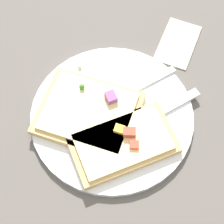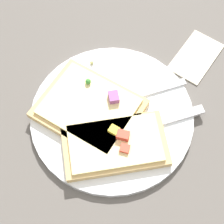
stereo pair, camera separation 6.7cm
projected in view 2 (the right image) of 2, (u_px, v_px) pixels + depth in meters
The scene contains 8 objects.
ground_plane at pixel (112, 117), 0.69m from camera, with size 4.00×4.00×0.00m, color #56514C.
plate at pixel (112, 116), 0.68m from camera, with size 0.30×0.30×0.01m.
fork at pixel (124, 99), 0.69m from camera, with size 0.19×0.15×0.01m.
knife at pixel (154, 123), 0.67m from camera, with size 0.19×0.15×0.01m.
pizza_slice_main at pixel (89, 108), 0.67m from camera, with size 0.15×0.18×0.03m.
pizza_slice_corner at pixel (115, 145), 0.64m from camera, with size 0.20×0.20×0.03m.
crumb_scatter at pixel (101, 127), 0.66m from camera, with size 0.13×0.14×0.01m.
napkin at pixel (196, 56), 0.74m from camera, with size 0.11×0.07×0.01m.
Camera 2 is at (0.25, 0.17, 0.62)m, focal length 60.00 mm.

